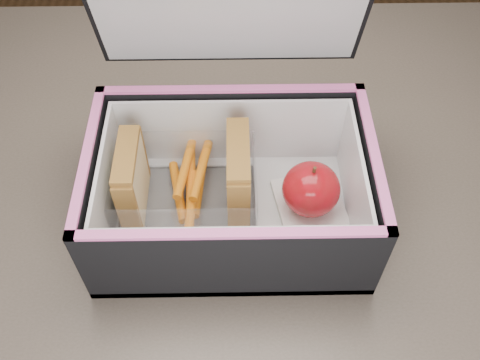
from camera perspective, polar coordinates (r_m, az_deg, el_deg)
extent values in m
cube|color=brown|center=(0.71, -0.73, -1.03)|extent=(1.20, 0.80, 0.03)
cube|color=#382D26|center=(1.34, 23.52, 1.66)|extent=(0.05, 0.05, 0.72)
cube|color=black|center=(0.61, -1.19, 18.40)|extent=(0.31, 0.06, 0.20)
cube|color=#CDB687|center=(0.64, -12.05, -0.09)|extent=(0.01, 0.08, 0.09)
cube|color=#C66A6B|center=(0.64, -11.37, -0.28)|extent=(0.01, 0.08, 0.08)
cube|color=#CDB687|center=(0.64, -10.79, -0.08)|extent=(0.01, 0.08, 0.09)
cube|color=olive|center=(0.60, -12.11, 2.64)|extent=(0.02, 0.08, 0.01)
cube|color=#CDB687|center=(0.62, -0.89, 0.24)|extent=(0.01, 0.09, 0.09)
cube|color=#C66A6B|center=(0.63, -0.19, 0.03)|extent=(0.01, 0.09, 0.09)
cube|color=#CDB687|center=(0.62, 0.52, 0.25)|extent=(0.01, 0.09, 0.09)
cube|color=olive|center=(0.59, -0.20, 3.28)|extent=(0.03, 0.09, 0.01)
cylinder|color=orange|center=(0.67, -4.39, -0.68)|extent=(0.02, 0.09, 0.01)
cylinder|color=orange|center=(0.64, -5.22, -2.40)|extent=(0.01, 0.09, 0.01)
cylinder|color=orange|center=(0.66, -4.18, 1.08)|extent=(0.03, 0.09, 0.01)
cylinder|color=orange|center=(0.67, -6.62, -1.23)|extent=(0.03, 0.09, 0.01)
cylinder|color=orange|center=(0.66, -5.27, 0.23)|extent=(0.02, 0.09, 0.01)
cylinder|color=orange|center=(0.66, -5.90, 1.25)|extent=(0.03, 0.09, 0.01)
cube|color=white|center=(0.66, 7.37, -2.45)|extent=(0.09, 0.10, 0.01)
ellipsoid|color=maroon|center=(0.63, 7.58, -0.98)|extent=(0.07, 0.07, 0.06)
cylinder|color=#452C18|center=(0.60, 7.94, 1.06)|extent=(0.00, 0.01, 0.01)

